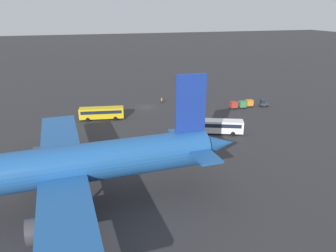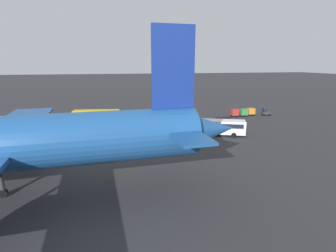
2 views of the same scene
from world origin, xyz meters
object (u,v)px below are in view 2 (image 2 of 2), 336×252
Objects in this scene: worker_person at (162,109)px; cargo_cart_green at (244,112)px; shuttle_bus_far at (215,126)px; baggage_tug at (266,112)px; cargo_cart_orange at (251,111)px; cargo_cart_red at (235,112)px; shuttle_bus_near at (96,115)px.

cargo_cart_green is (-20.72, 11.36, 0.32)m from worker_person.
shuttle_bus_far reaches higher than baggage_tug.
worker_person is 0.82× the size of cargo_cart_green.
baggage_tug reaches higher than cargo_cart_green.
cargo_cart_orange is (-23.33, 10.67, 0.32)m from worker_person.
cargo_cart_red is (-18.12, 11.15, 0.32)m from worker_person.
cargo_cart_red is (-36.85, 1.17, -0.66)m from shuttle_bus_near.
shuttle_bus_far is at bearing 46.19° from cargo_cart_green.
shuttle_bus_far is 5.75× the size of cargo_cart_green.
baggage_tug is (-46.18, 1.52, -0.91)m from shuttle_bus_near.
baggage_tug reaches higher than worker_person.
worker_person is (5.13, -27.62, -1.02)m from shuttle_bus_far.
shuttle_bus_far is 22.53m from cargo_cart_green.
shuttle_bus_far reaches higher than cargo_cart_red.
baggage_tug is at bearing -122.30° from shuttle_bus_far.
baggage_tug is (-22.31, -16.11, -0.95)m from shuttle_bus_far.
shuttle_bus_far is 20.98m from cargo_cart_red.
cargo_cart_orange reaches higher than worker_person.
shuttle_bus_far is at bearing 42.96° from cargo_cart_orange.
cargo_cart_orange is at bearing -115.17° from shuttle_bus_far.
baggage_tug is at bearing 157.25° from worker_person.
cargo_cart_green is at bearing 14.85° from cargo_cart_orange.
shuttle_bus_far reaches higher than worker_person.
shuttle_bus_far reaches higher than cargo_cart_green.
shuttle_bus_far is at bearing 152.43° from shuttle_bus_near.
cargo_cart_green is at bearing -173.12° from shuttle_bus_near.
worker_person is 0.82× the size of cargo_cart_red.
shuttle_bus_near is at bearing 28.05° from worker_person.
shuttle_bus_near is 29.67m from shuttle_bus_far.
shuttle_bus_near is at bearing -1.82° from cargo_cart_red.
baggage_tug is 4.21m from cargo_cart_orange.
baggage_tug is at bearing 178.78° from cargo_cart_green.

